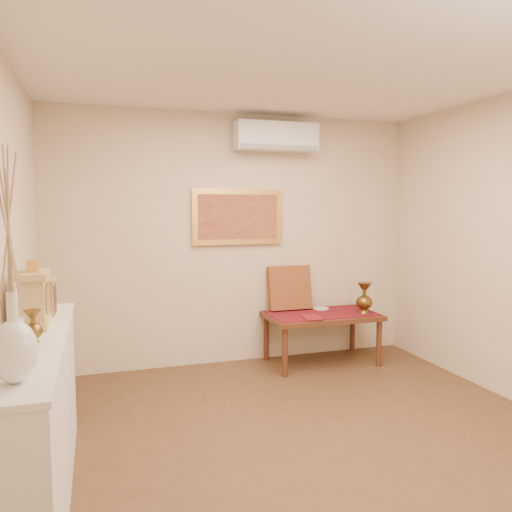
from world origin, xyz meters
name	(u,v)px	position (x,y,z in m)	size (l,w,h in m)	color
floor	(325,456)	(0.00, 0.00, 0.00)	(4.50, 4.50, 0.00)	brown
ceiling	(331,50)	(0.00, 0.00, 2.70)	(4.50, 4.50, 0.00)	white
wall_back	(237,240)	(0.00, 2.25, 1.35)	(4.00, 0.02, 2.70)	beige
white_vase	(10,268)	(-1.80, -0.75, 1.47)	(0.18, 0.18, 0.97)	white
candlestick	(21,339)	(-1.82, -0.42, 1.08)	(0.10, 0.10, 0.21)	silver
brass_urn_small	(33,322)	(-1.80, -0.11, 1.10)	(0.10, 0.10, 0.23)	brown
table_cloth	(322,313)	(0.85, 1.88, 0.55)	(1.14, 0.59, 0.01)	maroon
brass_urn_tall	(364,294)	(1.29, 1.75, 0.76)	(0.18, 0.18, 0.41)	brown
plate	(321,308)	(0.93, 2.07, 0.56)	(0.18, 0.18, 0.01)	white
menu	(312,317)	(0.64, 1.69, 0.56)	(0.18, 0.25, 0.01)	maroon
cushion	(289,288)	(0.58, 2.16, 0.80)	(0.49, 0.10, 0.49)	maroon
display_ledge	(35,422)	(-1.82, 0.00, 0.49)	(0.37, 2.02, 0.98)	white
mantel_clock	(35,298)	(-1.83, 0.29, 1.15)	(0.17, 0.36, 0.41)	tan
wooden_chest	(43,297)	(-1.81, 0.62, 1.10)	(0.16, 0.21, 0.24)	tan
low_table	(322,319)	(0.85, 1.88, 0.48)	(1.20, 0.70, 0.55)	#552B19
painting	(238,217)	(0.00, 2.22, 1.60)	(1.00, 0.06, 0.60)	gold
ac_unit	(276,137)	(0.40, 2.12, 2.45)	(0.90, 0.25, 0.30)	silver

